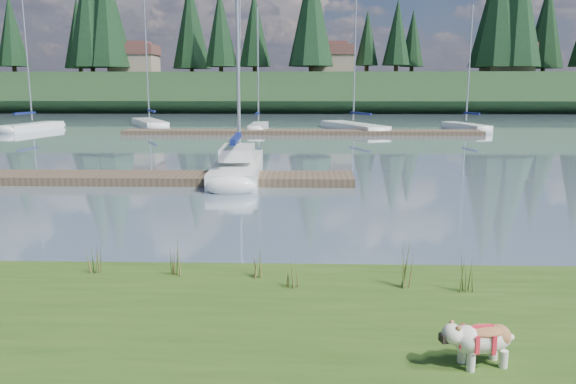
{
  "coord_description": "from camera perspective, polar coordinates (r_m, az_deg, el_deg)",
  "views": [
    {
      "loc": [
        2.25,
        -11.05,
        3.45
      ],
      "look_at": [
        1.93,
        -0.5,
        1.45
      ],
      "focal_mm": 35.0,
      "sensor_mm": 36.0,
      "label": 1
    }
  ],
  "objects": [
    {
      "name": "weed_3",
      "position": [
        10.07,
        -18.99,
        -6.48
      ],
      "size": [
        0.17,
        0.14,
        0.54
      ],
      "color": "#475B23",
      "rests_on": "bank"
    },
    {
      "name": "conifer_5",
      "position": [
        82.37,
        11.04,
        15.64
      ],
      "size": [
        3.96,
        3.96,
        10.35
      ],
      "color": "#382619",
      "rests_on": "ridge"
    },
    {
      "name": "conifer_3",
      "position": [
        84.35,
        -6.9,
        16.25
      ],
      "size": [
        4.84,
        4.84,
        12.25
      ],
      "color": "#382619",
      "rests_on": "ridge"
    },
    {
      "name": "sailboat_main",
      "position": [
        22.8,
        -4.95,
        3.02
      ],
      "size": [
        2.11,
        8.68,
        12.4
      ],
      "rotation": [
        0.0,
        0.0,
        1.62
      ],
      "color": "white",
      "rests_on": "ground"
    },
    {
      "name": "dock_far",
      "position": [
        41.18,
        1.39,
        6.09
      ],
      "size": [
        26.0,
        2.2,
        0.3
      ],
      "primitive_type": "cube",
      "color": "#4C3D2C",
      "rests_on": "ground"
    },
    {
      "name": "ridge",
      "position": [
        84.08,
        0.2,
        10.04
      ],
      "size": [
        200.0,
        20.0,
        5.0
      ],
      "primitive_type": "cube",
      "color": "#1B3319",
      "rests_on": "ground"
    },
    {
      "name": "mud_lip",
      "position": [
        10.28,
        -11.15,
        -8.69
      ],
      "size": [
        60.0,
        0.5,
        0.14
      ],
      "primitive_type": "cube",
      "color": "#33281C",
      "rests_on": "ground"
    },
    {
      "name": "weed_4",
      "position": [
        8.87,
        0.55,
        -8.23
      ],
      "size": [
        0.17,
        0.14,
        0.53
      ],
      "color": "#475B23",
      "rests_on": "bank"
    },
    {
      "name": "sailboat_bg_4",
      "position": [
        46.98,
        17.28,
        6.41
      ],
      "size": [
        2.71,
        6.55,
        9.66
      ],
      "rotation": [
        0.0,
        0.0,
        1.8
      ],
      "color": "white",
      "rests_on": "ground"
    },
    {
      "name": "sailboat_bg_3",
      "position": [
        45.75,
        6.17,
        6.71
      ],
      "size": [
        5.37,
        9.63,
        13.96
      ],
      "rotation": [
        0.0,
        0.0,
        1.96
      ],
      "color": "white",
      "rests_on": "ground"
    },
    {
      "name": "sailboat_bg_0",
      "position": [
        49.63,
        -24.09,
        6.16
      ],
      "size": [
        2.59,
        7.18,
        10.32
      ],
      "rotation": [
        0.0,
        0.0,
        1.4
      ],
      "color": "white",
      "rests_on": "ground"
    },
    {
      "name": "weed_0",
      "position": [
        9.56,
        -11.48,
        -6.74
      ],
      "size": [
        0.17,
        0.14,
        0.64
      ],
      "color": "#475B23",
      "rests_on": "bank"
    },
    {
      "name": "conifer_2",
      "position": [
        84.22,
        -17.98,
        17.07
      ],
      "size": [
        6.6,
        6.6,
        16.05
      ],
      "color": "#382619",
      "rests_on": "ridge"
    },
    {
      "name": "weed_1",
      "position": [
        9.32,
        -3.37,
        -7.32
      ],
      "size": [
        0.17,
        0.14,
        0.52
      ],
      "color": "#475B23",
      "rests_on": "bank"
    },
    {
      "name": "sailboat_bg_1",
      "position": [
        51.34,
        -14.05,
        6.89
      ],
      "size": [
        5.5,
        8.87,
        13.3
      ],
      "rotation": [
        0.0,
        0.0,
        2.02
      ],
      "color": "white",
      "rests_on": "ground"
    },
    {
      "name": "dock_near",
      "position": [
        21.26,
        -15.4,
        1.38
      ],
      "size": [
        16.0,
        2.0,
        0.3
      ],
      "primitive_type": "cube",
      "color": "#4C3D2C",
      "rests_on": "ground"
    },
    {
      "name": "weed_2",
      "position": [
        8.96,
        11.99,
        -7.62
      ],
      "size": [
        0.17,
        0.14,
        0.76
      ],
      "color": "#475B23",
      "rests_on": "bank"
    },
    {
      "name": "house_2",
      "position": [
        84.81,
        21.37,
        12.59
      ],
      "size": [
        6.3,
        5.3,
        4.65
      ],
      "color": "gray",
      "rests_on": "ridge"
    },
    {
      "name": "conifer_4",
      "position": [
        77.65,
        2.39,
        17.81
      ],
      "size": [
        6.16,
        6.16,
        15.1
      ],
      "color": "#382619",
      "rests_on": "ridge"
    },
    {
      "name": "sailboat_bg_2",
      "position": [
        44.9,
        -2.96,
        6.7
      ],
      "size": [
        1.25,
        6.16,
        9.45
      ],
      "rotation": [
        0.0,
        0.0,
        1.57
      ],
      "color": "white",
      "rests_on": "ground"
    },
    {
      "name": "bulldog",
      "position": [
        6.83,
        19.06,
        -13.83
      ],
      "size": [
        0.89,
        0.48,
        0.52
      ],
      "rotation": [
        0.0,
        0.0,
        3.38
      ],
      "color": "silver",
      "rests_on": "bank"
    },
    {
      "name": "ground",
      "position": [
        41.25,
        -1.41,
        5.89
      ],
      "size": [
        200.0,
        200.0,
        0.0
      ],
      "primitive_type": "plane",
      "color": "slate",
      "rests_on": "ground"
    },
    {
      "name": "weed_5",
      "position": [
        9.1,
        17.73,
        -7.84
      ],
      "size": [
        0.17,
        0.14,
        0.68
      ],
      "color": "#475B23",
      "rests_on": "bank"
    },
    {
      "name": "conifer_6",
      "position": [
        83.8,
        20.58,
        17.27
      ],
      "size": [
        7.04,
        7.04,
        17.0
      ],
      "color": "#382619",
      "rests_on": "ridge"
    },
    {
      "name": "house_0",
      "position": [
        84.69,
        -15.31,
        12.94
      ],
      "size": [
        6.3,
        5.3,
        4.65
      ],
      "color": "gray",
      "rests_on": "ridge"
    },
    {
      "name": "house_1",
      "position": [
        82.22,
        4.47,
        13.35
      ],
      "size": [
        6.3,
        5.3,
        4.65
      ],
      "color": "gray",
      "rests_on": "ridge"
    },
    {
      "name": "conifer_1",
      "position": [
        92.62,
        -26.31,
        14.47
      ],
      "size": [
        4.4,
        4.4,
        11.3
      ],
      "color": "#382619",
      "rests_on": "ridge"
    }
  ]
}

